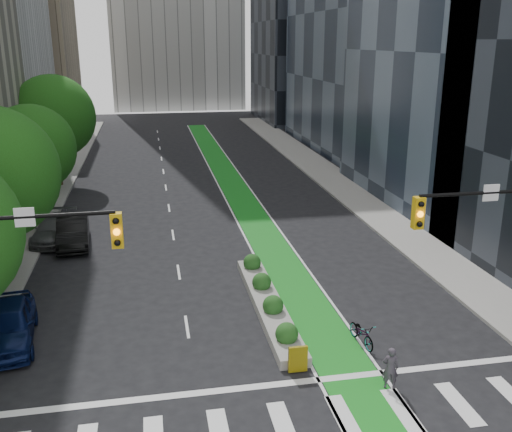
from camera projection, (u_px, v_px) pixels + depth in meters
name	position (u px, v px, depth m)	size (l,w,h in m)	color
ground	(276.00, 406.00, 18.76)	(160.00, 160.00, 0.00)	black
sidewalk_left	(35.00, 210.00, 40.11)	(3.60, 90.00, 0.15)	gray
sidewalk_right	(354.00, 194.00, 44.29)	(3.60, 90.00, 0.15)	gray
bike_lane_paint	(233.00, 184.00, 47.44)	(2.20, 70.00, 0.01)	#167D1D
building_tan_far	(14.00, 28.00, 73.30)	(14.00, 16.00, 26.00)	tan
building_dark_end	(309.00, 22.00, 81.98)	(14.00, 18.00, 28.00)	black
tree_midfar	(31.00, 149.00, 35.99)	(5.60, 5.60, 7.76)	black
tree_far	(53.00, 117.00, 45.15)	(6.60, 6.60, 9.00)	black
median_planter	(268.00, 301.00, 25.47)	(1.20, 10.26, 1.10)	gray
bicycle	(362.00, 333.00, 22.48)	(0.64, 1.83, 0.96)	gray
cyclist	(390.00, 368.00, 19.52)	(0.57, 0.37, 1.56)	#3D3641
parked_car_left_near	(8.00, 324.00, 22.40)	(2.00, 4.96, 1.69)	#0B1743
parked_car_left_mid	(73.00, 232.00, 33.27)	(1.74, 5.00, 1.65)	black
parked_car_left_far	(54.00, 229.00, 34.08)	(2.00, 4.93, 1.43)	#57585B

